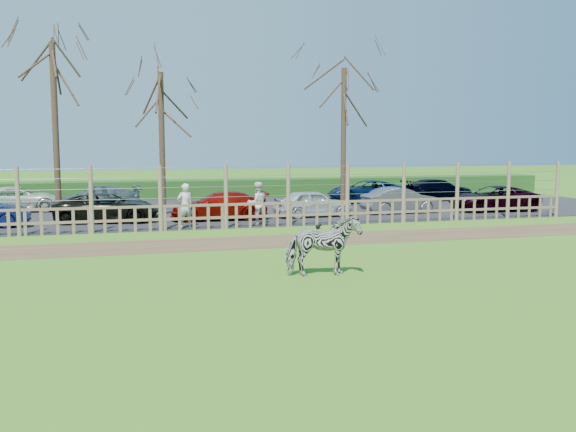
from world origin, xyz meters
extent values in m
plane|color=#6CA32A|center=(0.00, 0.00, 0.00)|extent=(120.00, 120.00, 0.00)
cube|color=brown|center=(0.00, 4.50, 0.01)|extent=(34.00, 2.80, 0.01)
cube|color=#232326|center=(0.00, 14.50, 0.02)|extent=(44.00, 13.00, 0.04)
cube|color=#1E4716|center=(0.00, 21.50, 0.55)|extent=(46.00, 2.00, 1.10)
cube|color=brown|center=(0.00, 8.00, 0.45)|extent=(30.00, 0.06, 0.10)
cube|color=brown|center=(0.00, 8.00, 0.95)|extent=(30.00, 0.06, 0.10)
cylinder|color=brown|center=(-7.50, 8.00, 1.25)|extent=(0.16, 0.16, 2.50)
cylinder|color=brown|center=(-5.00, 8.00, 1.25)|extent=(0.16, 0.16, 2.50)
cylinder|color=brown|center=(-2.50, 8.00, 1.25)|extent=(0.16, 0.16, 2.50)
cylinder|color=brown|center=(0.00, 8.00, 1.25)|extent=(0.16, 0.16, 2.50)
cylinder|color=brown|center=(2.50, 8.00, 1.25)|extent=(0.16, 0.16, 2.50)
cylinder|color=brown|center=(5.00, 8.00, 1.25)|extent=(0.16, 0.16, 2.50)
cylinder|color=brown|center=(7.50, 8.00, 1.25)|extent=(0.16, 0.16, 2.50)
cylinder|color=brown|center=(10.00, 8.00, 1.25)|extent=(0.16, 0.16, 2.50)
cylinder|color=brown|center=(12.50, 8.00, 1.25)|extent=(0.16, 0.16, 2.50)
cylinder|color=brown|center=(15.00, 8.00, 1.25)|extent=(0.16, 0.16, 2.50)
cylinder|color=gray|center=(0.00, 8.00, 1.25)|extent=(30.00, 0.02, 0.02)
cylinder|color=gray|center=(0.00, 8.00, 1.65)|extent=(30.00, 0.02, 0.02)
cylinder|color=gray|center=(0.00, 8.00, 2.05)|extent=(30.00, 0.02, 0.02)
cylinder|color=gray|center=(0.00, 8.00, 2.40)|extent=(30.00, 0.02, 0.02)
cylinder|color=#3D2B1E|center=(-6.50, 12.50, 3.75)|extent=(0.26, 0.26, 7.50)
cylinder|color=#3D2B1E|center=(-2.00, 13.50, 3.25)|extent=(0.26, 0.26, 6.50)
cylinder|color=#3D2B1E|center=(7.00, 14.00, 3.50)|extent=(0.26, 0.26, 7.00)
imported|color=gray|center=(0.89, -1.30, 0.78)|extent=(1.88, 0.91, 1.56)
imported|color=silver|center=(-1.53, 8.52, 0.90)|extent=(0.71, 0.56, 1.72)
imported|color=silver|center=(1.38, 8.63, 0.90)|extent=(0.95, 0.80, 1.72)
sphere|color=black|center=(3.42, 6.99, 0.09)|extent=(0.19, 0.19, 0.19)
sphere|color=black|center=(3.53, 6.99, 0.16)|extent=(0.09, 0.09, 0.09)
imported|color=black|center=(-4.46, 11.13, 0.64)|extent=(4.54, 2.53, 1.20)
imported|color=maroon|center=(0.14, 10.65, 0.64)|extent=(4.21, 1.86, 1.20)
imported|color=silver|center=(4.39, 10.71, 0.64)|extent=(3.61, 1.64, 1.20)
imported|color=#565561|center=(8.77, 10.99, 0.64)|extent=(3.70, 1.45, 1.20)
imported|color=black|center=(13.51, 10.67, 0.64)|extent=(4.46, 2.31, 1.20)
imported|color=silver|center=(-8.67, 16.30, 0.64)|extent=(4.49, 2.41, 1.20)
imported|color=#506864|center=(-4.99, 15.67, 0.64)|extent=(4.33, 2.23, 1.20)
imported|color=#071B42|center=(9.23, 16.34, 0.64)|extent=(4.44, 2.28, 1.20)
imported|color=black|center=(13.63, 16.37, 0.64)|extent=(4.21, 1.87, 1.20)
camera|label=1|loc=(-4.15, -16.49, 3.42)|focal=40.00mm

